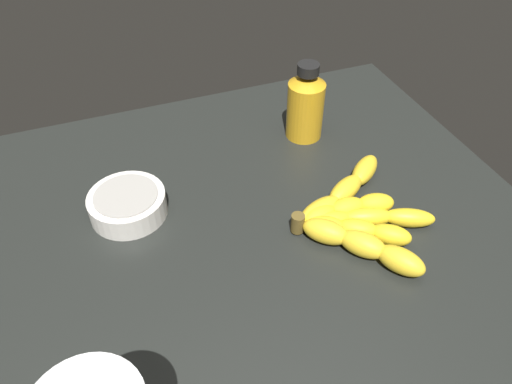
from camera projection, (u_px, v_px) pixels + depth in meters
ground_plane at (269, 225)px, 75.92cm from camera, size 74.13×79.62×3.16cm
banana_bunch at (355, 218)px, 72.62cm from camera, size 26.13×21.14×3.53cm
honey_bottle at (306, 104)px, 86.31cm from camera, size 6.55×6.55×14.22cm
small_bowl at (128, 204)px, 74.27cm from camera, size 11.67×11.67×3.84cm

